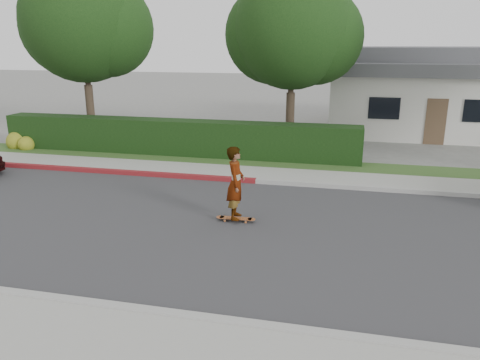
{
  "coord_description": "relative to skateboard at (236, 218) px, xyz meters",
  "views": [
    {
      "loc": [
        3.81,
        -10.63,
        4.54
      ],
      "look_at": [
        1.15,
        1.05,
        1.0
      ],
      "focal_mm": 35.0,
      "sensor_mm": 36.0,
      "label": 1
    }
  ],
  "objects": [
    {
      "name": "house",
      "position": [
        6.85,
        15.45,
        2.01
      ],
      "size": [
        10.6,
        8.6,
        4.3
      ],
      "color": "beige",
      "rests_on": "ground"
    },
    {
      "name": "curb_far",
      "position": [
        -1.15,
        3.55,
        -0.02
      ],
      "size": [
        60.0,
        0.2,
        0.15
      ],
      "primitive_type": "cube",
      "color": "#9E9E99",
      "rests_on": "ground"
    },
    {
      "name": "skateboarder",
      "position": [
        0.0,
        -0.0,
        0.97
      ],
      "size": [
        0.54,
        0.75,
        1.91
      ],
      "primitive_type": "imported",
      "rotation": [
        0.0,
        0.0,
        1.69
      ],
      "color": "white",
      "rests_on": "skateboard"
    },
    {
      "name": "tree_left",
      "position": [
        -8.66,
        8.14,
        5.17
      ],
      "size": [
        5.99,
        5.21,
        8.0
      ],
      "color": "#33261C",
      "rests_on": "ground"
    },
    {
      "name": "ground",
      "position": [
        -1.15,
        -0.55,
        -0.09
      ],
      "size": [
        120.0,
        120.0,
        0.0
      ],
      "primitive_type": "plane",
      "color": "slate",
      "rests_on": "ground"
    },
    {
      "name": "skateboard",
      "position": [
        0.0,
        0.0,
        0.0
      ],
      "size": [
        1.05,
        0.24,
        0.1
      ],
      "rotation": [
        0.0,
        0.0,
        0.04
      ],
      "color": "#AE5F2F",
      "rests_on": "ground"
    },
    {
      "name": "flowering_shrub",
      "position": [
        -11.16,
        6.19,
        0.24
      ],
      "size": [
        1.4,
        1.0,
        0.9
      ],
      "color": "#2D4C19",
      "rests_on": "ground"
    },
    {
      "name": "planting_strip",
      "position": [
        -1.15,
        6.05,
        -0.04
      ],
      "size": [
        60.0,
        1.6,
        0.1
      ],
      "primitive_type": "cube",
      "color": "#2D4C1E",
      "rests_on": "ground"
    },
    {
      "name": "curb_red_section",
      "position": [
        -6.15,
        3.55,
        -0.01
      ],
      "size": [
        12.0,
        0.21,
        0.15
      ],
      "primitive_type": "cube",
      "color": "maroon",
      "rests_on": "ground"
    },
    {
      "name": "sidewalk_far",
      "position": [
        -1.15,
        4.45,
        -0.03
      ],
      "size": [
        60.0,
        1.6,
        0.12
      ],
      "primitive_type": "cube",
      "color": "gray",
      "rests_on": "ground"
    },
    {
      "name": "road",
      "position": [
        -1.15,
        -0.55,
        -0.09
      ],
      "size": [
        60.0,
        8.0,
        0.01
      ],
      "primitive_type": "cube",
      "color": "#2D2D30",
      "rests_on": "ground"
    },
    {
      "name": "curb_near",
      "position": [
        -1.15,
        -4.65,
        -0.02
      ],
      "size": [
        60.0,
        0.2,
        0.15
      ],
      "primitive_type": "cube",
      "color": "#9E9E99",
      "rests_on": "ground"
    },
    {
      "name": "sidewalk_near",
      "position": [
        -1.15,
        -5.55,
        -0.03
      ],
      "size": [
        60.0,
        1.6,
        0.12
      ],
      "primitive_type": "cube",
      "color": "gray",
      "rests_on": "ground"
    },
    {
      "name": "hedge",
      "position": [
        -4.15,
        6.65,
        0.66
      ],
      "size": [
        15.0,
        1.0,
        1.5
      ],
      "primitive_type": "cube",
      "color": "black",
      "rests_on": "ground"
    },
    {
      "name": "tree_center",
      "position": [
        0.34,
        8.64,
        4.81
      ],
      "size": [
        5.66,
        4.84,
        7.44
      ],
      "color": "#33261C",
      "rests_on": "ground"
    }
  ]
}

